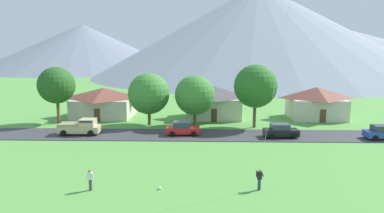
{
  "coord_description": "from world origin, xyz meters",
  "views": [
    {
      "loc": [
        0.55,
        -14.78,
        10.65
      ],
      "look_at": [
        -0.21,
        13.01,
        5.99
      ],
      "focal_mm": 31.11,
      "sensor_mm": 36.0,
      "label": 1
    }
  ],
  "objects_px": {
    "parked_car_blue_mid_west": "(383,132)",
    "parked_car_black_mid_east": "(281,131)",
    "tree_near_left": "(255,86)",
    "house_right_center": "(316,102)",
    "house_leftmost": "(213,102)",
    "tree_left_of_center": "(57,85)",
    "house_left_center": "(104,102)",
    "parked_car_red_west_end": "(183,128)",
    "soccer_ball": "(160,188)",
    "pickup_truck_sand_west_side": "(81,127)",
    "tree_center": "(195,95)",
    "tree_right_of_center": "(149,94)",
    "watcher_person": "(90,179)"
  },
  "relations": [
    {
      "from": "house_right_center",
      "to": "parked_car_black_mid_east",
      "type": "bearing_deg",
      "value": -124.42
    },
    {
      "from": "house_left_center",
      "to": "tree_right_of_center",
      "type": "height_order",
      "value": "tree_right_of_center"
    },
    {
      "from": "parked_car_blue_mid_west",
      "to": "parked_car_black_mid_east",
      "type": "distance_m",
      "value": 12.22
    },
    {
      "from": "tree_near_left",
      "to": "tree_right_of_center",
      "type": "height_order",
      "value": "tree_near_left"
    },
    {
      "from": "tree_near_left",
      "to": "house_left_center",
      "type": "bearing_deg",
      "value": 163.0
    },
    {
      "from": "tree_right_of_center",
      "to": "parked_car_black_mid_east",
      "type": "distance_m",
      "value": 19.02
    },
    {
      "from": "tree_left_of_center",
      "to": "watcher_person",
      "type": "height_order",
      "value": "tree_left_of_center"
    },
    {
      "from": "parked_car_red_west_end",
      "to": "house_leftmost",
      "type": "bearing_deg",
      "value": 69.39
    },
    {
      "from": "tree_left_of_center",
      "to": "tree_near_left",
      "type": "bearing_deg",
      "value": -3.91
    },
    {
      "from": "house_left_center",
      "to": "tree_near_left",
      "type": "xyz_separation_m",
      "value": [
        23.33,
        -7.13,
        3.36
      ]
    },
    {
      "from": "parked_car_blue_mid_west",
      "to": "parked_car_black_mid_east",
      "type": "xyz_separation_m",
      "value": [
        -12.21,
        0.5,
        0.0
      ]
    },
    {
      "from": "pickup_truck_sand_west_side",
      "to": "parked_car_black_mid_east",
      "type": "bearing_deg",
      "value": -1.72
    },
    {
      "from": "house_leftmost",
      "to": "tree_left_of_center",
      "type": "bearing_deg",
      "value": -168.2
    },
    {
      "from": "tree_right_of_center",
      "to": "parked_car_black_mid_east",
      "type": "height_order",
      "value": "tree_right_of_center"
    },
    {
      "from": "tree_center",
      "to": "pickup_truck_sand_west_side",
      "type": "distance_m",
      "value": 15.93
    },
    {
      "from": "house_leftmost",
      "to": "pickup_truck_sand_west_side",
      "type": "distance_m",
      "value": 20.95
    },
    {
      "from": "tree_near_left",
      "to": "house_right_center",
      "type": "bearing_deg",
      "value": 32.0
    },
    {
      "from": "tree_left_of_center",
      "to": "pickup_truck_sand_west_side",
      "type": "relative_size",
      "value": 1.59
    },
    {
      "from": "house_leftmost",
      "to": "house_right_center",
      "type": "bearing_deg",
      "value": -0.2
    },
    {
      "from": "tree_near_left",
      "to": "tree_right_of_center",
      "type": "bearing_deg",
      "value": 175.38
    },
    {
      "from": "tree_center",
      "to": "parked_car_red_west_end",
      "type": "relative_size",
      "value": 1.72
    },
    {
      "from": "tree_left_of_center",
      "to": "watcher_person",
      "type": "relative_size",
      "value": 5.0
    },
    {
      "from": "parked_car_blue_mid_west",
      "to": "house_left_center",
      "type": "bearing_deg",
      "value": 160.87
    },
    {
      "from": "tree_center",
      "to": "parked_car_black_mid_east",
      "type": "bearing_deg",
      "value": -30.15
    },
    {
      "from": "house_leftmost",
      "to": "tree_right_of_center",
      "type": "relative_size",
      "value": 1.22
    },
    {
      "from": "tree_left_of_center",
      "to": "tree_center",
      "type": "height_order",
      "value": "tree_left_of_center"
    },
    {
      "from": "parked_car_black_mid_east",
      "to": "watcher_person",
      "type": "bearing_deg",
      "value": -138.42
    },
    {
      "from": "house_left_center",
      "to": "house_right_center",
      "type": "bearing_deg",
      "value": -0.66
    },
    {
      "from": "soccer_ball",
      "to": "parked_car_black_mid_east",
      "type": "bearing_deg",
      "value": 50.81
    },
    {
      "from": "parked_car_red_west_end",
      "to": "soccer_ball",
      "type": "xyz_separation_m",
      "value": [
        -0.88,
        -16.98,
        -0.75
      ]
    },
    {
      "from": "house_right_center",
      "to": "parked_car_blue_mid_west",
      "type": "bearing_deg",
      "value": -73.4
    },
    {
      "from": "tree_right_of_center",
      "to": "tree_left_of_center",
      "type": "bearing_deg",
      "value": 176.88
    },
    {
      "from": "tree_center",
      "to": "watcher_person",
      "type": "distance_m",
      "value": 24.11
    },
    {
      "from": "pickup_truck_sand_west_side",
      "to": "watcher_person",
      "type": "height_order",
      "value": "pickup_truck_sand_west_side"
    },
    {
      "from": "parked_car_blue_mid_west",
      "to": "parked_car_black_mid_east",
      "type": "bearing_deg",
      "value": 177.67
    },
    {
      "from": "house_right_center",
      "to": "pickup_truck_sand_west_side",
      "type": "height_order",
      "value": "house_right_center"
    },
    {
      "from": "house_leftmost",
      "to": "house_left_center",
      "type": "distance_m",
      "value": 17.8
    },
    {
      "from": "tree_near_left",
      "to": "parked_car_blue_mid_west",
      "type": "xyz_separation_m",
      "value": [
        14.59,
        -6.02,
        -4.96
      ]
    },
    {
      "from": "watcher_person",
      "to": "tree_center",
      "type": "bearing_deg",
      "value": 71.31
    },
    {
      "from": "house_right_center",
      "to": "soccer_ball",
      "type": "distance_m",
      "value": 35.62
    },
    {
      "from": "house_right_center",
      "to": "tree_right_of_center",
      "type": "xyz_separation_m",
      "value": [
        -25.79,
        -5.52,
        2.0
      ]
    },
    {
      "from": "tree_center",
      "to": "parked_car_red_west_end",
      "type": "xyz_separation_m",
      "value": [
        -1.43,
        -5.31,
        -3.6
      ]
    },
    {
      "from": "parked_car_black_mid_east",
      "to": "pickup_truck_sand_west_side",
      "type": "xyz_separation_m",
      "value": [
        -25.32,
        0.76,
        0.19
      ]
    },
    {
      "from": "house_leftmost",
      "to": "parked_car_blue_mid_west",
      "type": "relative_size",
      "value": 2.18
    },
    {
      "from": "house_right_center",
      "to": "tree_right_of_center",
      "type": "relative_size",
      "value": 1.15
    },
    {
      "from": "pickup_truck_sand_west_side",
      "to": "soccer_ball",
      "type": "distance_m",
      "value": 20.81
    },
    {
      "from": "tree_right_of_center",
      "to": "watcher_person",
      "type": "height_order",
      "value": "tree_right_of_center"
    },
    {
      "from": "parked_car_blue_mid_west",
      "to": "soccer_ball",
      "type": "xyz_separation_m",
      "value": [
        -25.28,
        -15.54,
        -0.75
      ]
    },
    {
      "from": "tree_center",
      "to": "tree_right_of_center",
      "type": "distance_m",
      "value": 6.64
    },
    {
      "from": "tree_near_left",
      "to": "soccer_ball",
      "type": "distance_m",
      "value": 24.74
    }
  ]
}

